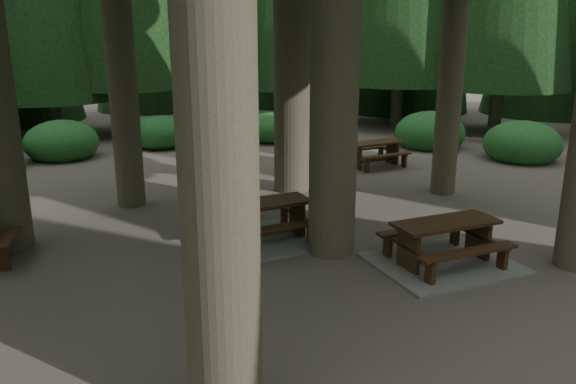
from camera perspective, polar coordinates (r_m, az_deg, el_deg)
ground at (r=9.84m, az=1.23°, el=-7.28°), size 80.00×80.00×0.00m
picnic_table_a at (r=10.05m, az=15.54°, el=-5.69°), size 2.59×2.25×0.79m
picnic_table_c at (r=10.78m, az=-2.59°, el=-3.64°), size 2.53×2.17×0.79m
picnic_table_d at (r=17.03m, az=8.78°, el=4.24°), size 1.77×1.45×0.74m
shrub_ring at (r=10.64m, az=2.29°, el=-3.16°), size 23.86×24.64×1.49m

